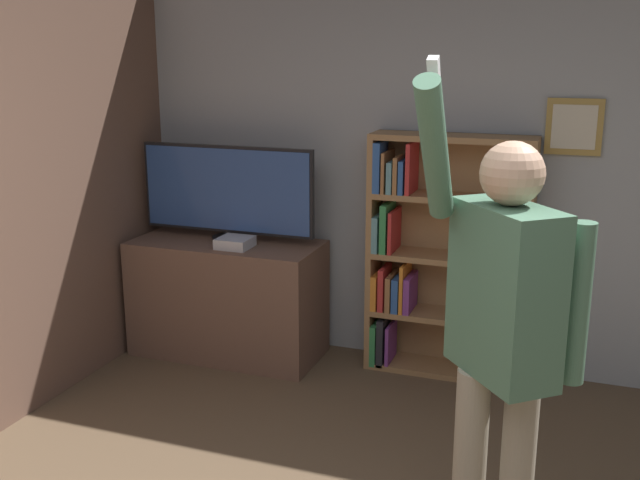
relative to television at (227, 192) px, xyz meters
The scene contains 7 objects.
wall_back 1.46m from the television, 13.74° to the left, with size 6.14×0.09×2.70m.
wall_side_brick 1.36m from the television, 121.73° to the right, with size 0.06×4.50×2.70m.
tv_ledge 0.73m from the television, 90.00° to the right, with size 1.26×0.57×0.78m.
television is the anchor object (origin of this frame).
game_console 0.35m from the television, 50.69° to the right, with size 0.21×0.21×0.07m.
bookshelf 1.40m from the television, ahead, with size 1.00×0.28×1.53m.
person 2.60m from the television, 40.49° to the right, with size 0.59×0.57×2.01m.
Camera 1 is at (0.84, -1.74, 2.04)m, focal length 42.00 mm.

